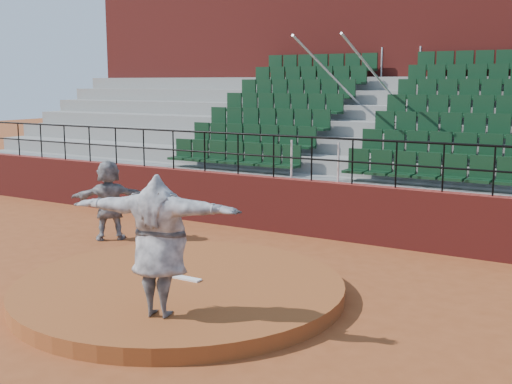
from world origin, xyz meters
TOP-DOWN VIEW (x-y plane):
  - ground at (0.00, 0.00)m, footprint 90.00×90.00m
  - pitchers_mound at (0.00, 0.00)m, footprint 5.50×5.50m
  - pitching_rubber at (0.00, 0.15)m, footprint 0.60×0.15m
  - boundary_wall at (0.00, 5.00)m, footprint 24.00×0.30m
  - wall_railing at (0.00, 5.00)m, footprint 24.04×0.05m
  - seating_deck at (0.00, 8.64)m, footprint 24.00×5.97m
  - press_box_facade at (0.00, 12.60)m, footprint 24.00×3.00m
  - pitcher at (0.72, -1.39)m, footprint 2.60×1.29m
  - fielder at (-3.76, 2.33)m, footprint 1.63×1.52m

SIDE VIEW (x-z plane):
  - ground at x=0.00m, z-range 0.00..0.00m
  - pitchers_mound at x=0.00m, z-range 0.00..0.25m
  - pitching_rubber at x=0.00m, z-range 0.25..0.28m
  - boundary_wall at x=0.00m, z-range 0.00..1.30m
  - fielder at x=-3.76m, z-range 0.00..1.83m
  - pitcher at x=0.72m, z-range 0.25..2.29m
  - seating_deck at x=0.00m, z-range -0.86..3.77m
  - wall_railing at x=0.00m, z-range 1.52..2.54m
  - press_box_facade at x=0.00m, z-range 0.00..7.10m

